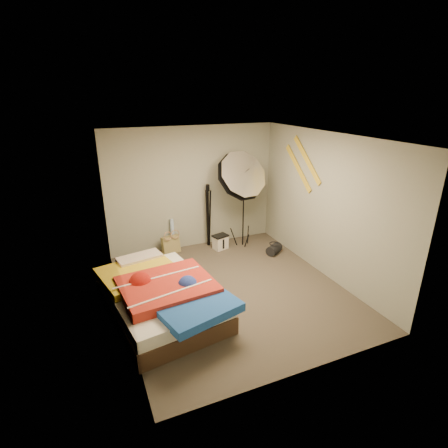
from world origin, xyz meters
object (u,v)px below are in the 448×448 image
wrapping_roll (173,235)px  camera_case (220,242)px  photo_umbrella (240,177)px  bed (161,296)px  camera_tripod (208,211)px  tote_bag (171,245)px  duffel_bag (274,249)px

wrapping_roll → camera_case: (0.93, -0.31, -0.19)m
camera_case → photo_umbrella: photo_umbrella is taller
bed → camera_tripod: camera_tripod is taller
tote_bag → wrapping_roll: 0.21m
wrapping_roll → photo_umbrella: photo_umbrella is taller
tote_bag → camera_tripod: (0.85, 0.08, 0.58)m
wrapping_roll → photo_umbrella: 1.83m
camera_tripod → photo_umbrella: bearing=-38.7°
tote_bag → photo_umbrella: photo_umbrella is taller
duffel_bag → photo_umbrella: bearing=105.1°
duffel_bag → photo_umbrella: (-0.55, 0.51, 1.44)m
camera_case → camera_tripod: camera_tripod is taller
bed → photo_umbrella: (2.04, 1.64, 1.24)m
wrapping_roll → bed: 2.23m
photo_umbrella → camera_tripod: 1.03m
wrapping_roll → duffel_bag: bearing=-27.7°
tote_bag → wrapping_roll: wrapping_roll is taller
camera_case → duffel_bag: size_ratio=0.85×
bed → camera_tripod: (1.51, 2.06, 0.47)m
tote_bag → camera_case: bearing=-23.8°
camera_case → camera_tripod: 0.70m
wrapping_roll → camera_case: size_ratio=2.37×
bed → camera_tripod: bearing=53.7°
camera_case → wrapping_roll: bearing=145.8°
camera_case → photo_umbrella: 1.45m
camera_case → duffel_bag: bearing=-51.3°
camera_case → duffel_bag: 1.12m
duffel_bag → bed: 2.83m
camera_case → bed: (-1.68, -1.78, 0.15)m
tote_bag → camera_tripod: bearing=-7.2°
tote_bag → camera_case: tote_bag is taller
camera_case → bed: 2.45m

